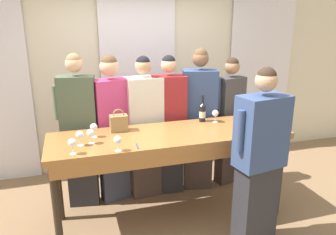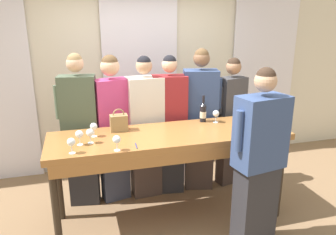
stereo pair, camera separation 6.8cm
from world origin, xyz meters
name	(u,v)px [view 1 (the left image)]	position (x,y,z in m)	size (l,w,h in m)	color
ground_plane	(170,216)	(0.00, 0.00, 0.00)	(18.00, 18.00, 0.00)	#846647
wall_back	(138,74)	(0.00, 1.61, 1.40)	(12.00, 0.06, 2.80)	beige
curtain_panel_center	(139,78)	(0.00, 1.55, 1.34)	(1.09, 0.03, 2.69)	white
curtain_panel_right	(260,72)	(2.03, 1.55, 1.34)	(1.09, 0.03, 2.69)	white
tasting_bar	(171,142)	(0.00, -0.02, 0.92)	(2.53, 0.77, 1.02)	#9E6633
wine_bottle	(202,112)	(0.48, 0.28, 1.14)	(0.07, 0.07, 0.32)	black
handbag	(119,123)	(-0.51, 0.22, 1.12)	(0.19, 0.12, 0.25)	#997A4C
wine_glass_front_left	(72,143)	(-1.00, -0.28, 1.13)	(0.08, 0.08, 0.15)	white
wine_glass_front_mid	(118,140)	(-0.60, -0.33, 1.13)	(0.08, 0.08, 0.15)	white
wine_glass_front_right	(94,127)	(-0.78, 0.11, 1.13)	(0.08, 0.08, 0.15)	white
wine_glass_center_left	(90,133)	(-0.83, -0.07, 1.13)	(0.08, 0.08, 0.15)	white
wine_glass_center_mid	(80,135)	(-0.93, -0.09, 1.13)	(0.08, 0.08, 0.15)	white
wine_glass_center_right	(215,114)	(0.62, 0.21, 1.13)	(0.08, 0.08, 0.15)	white
pen	(137,146)	(-0.41, -0.27, 1.03)	(0.02, 0.14, 0.01)	#193399
guest_olive_jacket	(79,131)	(-0.92, 0.59, 0.94)	(0.52, 0.28, 1.83)	#28282D
guest_pink_top	(112,127)	(-0.54, 0.59, 0.95)	(0.50, 0.29, 1.80)	#383D51
guest_cream_sweater	(145,128)	(-0.15, 0.59, 0.90)	(0.54, 0.29, 1.78)	#473833
guest_striped_shirt	(169,125)	(0.16, 0.59, 0.90)	(0.53, 0.29, 1.78)	#28282D
guest_navy_coat	(199,120)	(0.57, 0.59, 0.94)	(0.54, 0.36, 1.85)	#473833
guest_beige_cap	(229,120)	(1.00, 0.59, 0.90)	(0.46, 0.28, 1.72)	#473833
host_pouring	(259,161)	(0.67, -0.67, 0.90)	(0.57, 0.34, 1.79)	#28282D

